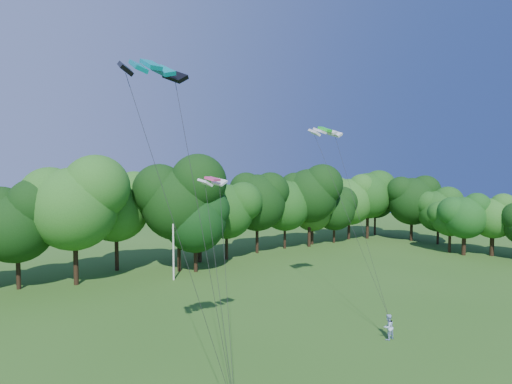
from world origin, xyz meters
TOP-DOWN VIEW (x-y plane):
  - utility_pole at (1.39, 30.86)m, footprint 1.53×0.51m
  - kite_flyer_right at (7.24, 7.41)m, footprint 0.92×0.73m
  - kite_teal at (-9.95, 7.95)m, footprint 2.97×1.36m
  - kite_green at (8.38, 14.92)m, footprint 2.99×1.56m
  - kite_pink at (-4.41, 12.14)m, footprint 1.99×1.29m
  - tree_back_center at (5.03, 32.63)m, footprint 8.04×8.04m
  - tree_back_east at (28.48, 37.01)m, footprint 6.92×6.92m
  - tree_flank_east at (40.18, 18.35)m, footprint 6.49×6.49m

SIDE VIEW (x-z plane):
  - kite_flyer_right at x=7.24m, z-range 0.00..1.84m
  - utility_pole at x=1.39m, z-range 0.12..7.97m
  - tree_flank_east at x=40.18m, z-range 1.17..10.61m
  - tree_back_east at x=28.48m, z-range 1.25..11.32m
  - tree_back_center at x=5.03m, z-range 1.46..13.15m
  - kite_pink at x=-4.41m, z-range 11.44..11.74m
  - kite_green at x=8.38m, z-range 15.38..15.95m
  - kite_teal at x=-9.95m, z-range 16.53..17.25m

